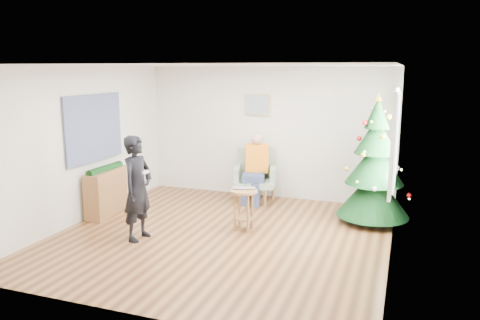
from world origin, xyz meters
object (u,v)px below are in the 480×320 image
at_px(standing_man, 138,188).
at_px(console, 106,192).
at_px(christmas_tree, 375,165).
at_px(armchair, 255,182).
at_px(stool, 244,209).

height_order(standing_man, console, standing_man).
bearing_deg(christmas_tree, armchair, 166.15).
bearing_deg(standing_man, stool, -51.38).
bearing_deg(standing_man, console, 58.51).
relative_size(stool, standing_man, 0.42).
xyz_separation_m(christmas_tree, stool, (-1.92, -1.11, -0.64)).
height_order(christmas_tree, armchair, christmas_tree).
height_order(armchair, standing_man, standing_man).
bearing_deg(armchair, console, -157.91).
xyz_separation_m(christmas_tree, standing_man, (-3.28, -2.03, -0.18)).
relative_size(armchair, console, 1.02).
bearing_deg(console, christmas_tree, 8.79).
height_order(christmas_tree, console, christmas_tree).
relative_size(christmas_tree, console, 2.17).
bearing_deg(armchair, christmas_tree, -29.46).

